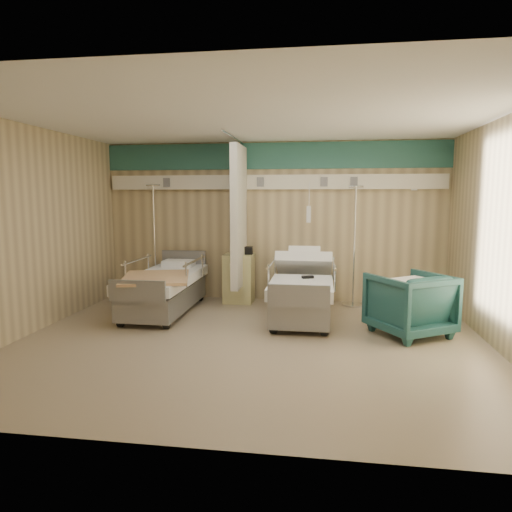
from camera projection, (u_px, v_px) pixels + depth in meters
The scene contains 13 objects.
ground at pixel (250, 342), 5.83m from camera, with size 6.00×5.00×0.00m, color gray.
room_walls at pixel (251, 196), 5.84m from camera, with size 6.04×5.04×2.82m.
bed_right at pixel (302, 298), 6.98m from camera, with size 1.00×2.16×0.63m, color white, non-canonical shape.
bed_left at pixel (164, 293), 7.29m from camera, with size 1.00×2.16×0.63m, color white, non-canonical shape.
bedside_cabinet at pixel (239, 278), 8.01m from camera, with size 0.50×0.48×0.85m, color #D0C782.
visitor_armchair at pixel (410, 304), 6.10m from camera, with size 0.90×0.93×0.84m, color #1F4D4D.
waffle_blanket at pixel (414, 270), 6.03m from camera, with size 0.68×0.60×0.08m, color white.
iv_stand_right at pixel (353, 282), 7.74m from camera, with size 0.36×0.36×2.03m.
iv_stand_left at pixel (156, 276), 8.22m from camera, with size 0.37×0.37×2.06m.
call_remote at pixel (308, 277), 6.85m from camera, with size 0.17×0.08×0.04m, color black.
tan_blanket at pixel (156, 278), 6.79m from camera, with size 0.94×1.19×0.04m, color tan.
toiletry_bag at pixel (246, 250), 7.95m from camera, with size 0.24×0.16×0.13m, color black.
white_cup at pixel (234, 250), 8.06m from camera, with size 0.09×0.09×0.14m, color white.
Camera 1 is at (0.89, -5.56, 1.86)m, focal length 32.00 mm.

